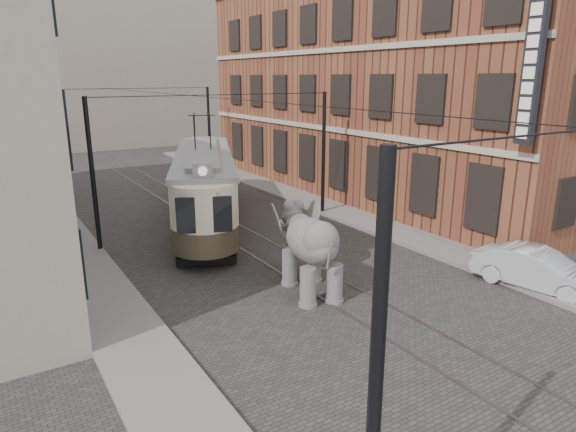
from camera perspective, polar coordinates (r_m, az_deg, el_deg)
ground at (r=17.93m, az=1.61°, el=-6.34°), size 120.00×120.00×0.00m
tram_rails at (r=17.93m, az=1.61°, el=-6.31°), size 1.54×80.00×0.02m
sidewalk_right at (r=21.62m, az=15.01°, el=-2.81°), size 2.00×60.00×0.15m
sidewalk_left at (r=15.58m, az=-19.11°, el=-10.46°), size 2.00×60.00×0.15m
brick_building at (r=30.52m, az=9.86°, el=14.03°), size 8.00×26.00×12.00m
distant_block at (r=54.64m, az=-23.01°, el=14.67°), size 28.00×10.00×14.00m
catenary at (r=21.22m, az=-6.29°, el=5.45°), size 11.00×30.20×6.00m
tram at (r=23.91m, az=-9.51°, el=5.29°), size 7.34×12.70×5.03m
elephant at (r=15.80m, az=2.68°, el=-4.19°), size 3.38×4.85×2.70m
parked_car at (r=18.24m, az=26.46°, el=-5.43°), size 2.24×4.23×1.32m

